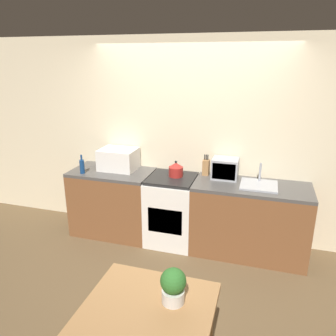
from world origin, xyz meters
The scene contains 13 objects.
ground_plane centered at (0.00, 0.00, 0.00)m, with size 16.00×16.00×0.00m, color brown.
wall_back centered at (0.00, 1.00, 1.30)m, with size 10.00×0.06×2.60m.
counter_left_run centered at (-0.99, 0.66, 0.45)m, with size 1.07×0.62×0.90m.
counter_right_run centered at (0.84, 0.66, 0.45)m, with size 1.37×0.62×0.90m.
stove_range centered at (-0.15, 0.66, 0.45)m, with size 0.60×0.62×0.90m.
kettle centered at (-0.11, 0.71, 0.99)m, with size 0.18×0.18×0.21m.
microwave centered at (-0.92, 0.76, 1.04)m, with size 0.48×0.38×0.28m.
bottle centered at (-1.30, 0.47, 1.00)m, with size 0.06×0.06×0.25m.
knife_block centered at (0.24, 0.87, 1.00)m, with size 0.08×0.09×0.27m.
toaster_oven centered at (0.49, 0.82, 1.03)m, with size 0.32×0.26×0.25m.
sink_basin centered at (0.91, 0.67, 0.92)m, with size 0.42×0.39×0.24m.
dining_table centered at (0.29, -1.43, 0.66)m, with size 0.86×0.78×0.76m.
potted_plant centered at (0.43, -1.32, 0.89)m, with size 0.17×0.17×0.25m.
Camera 1 is at (0.92, -3.06, 2.31)m, focal length 35.00 mm.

